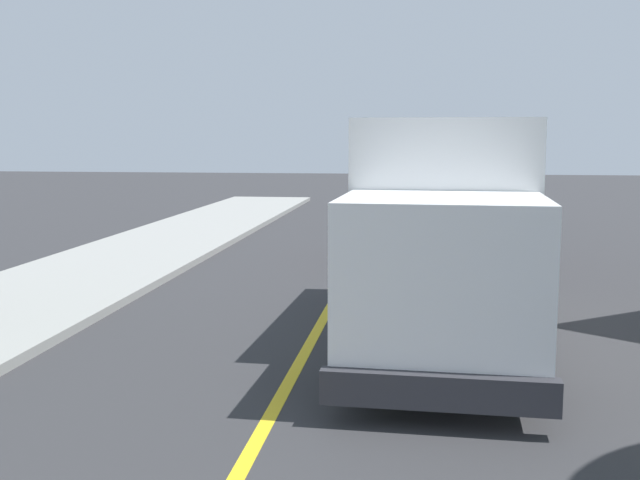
{
  "coord_description": "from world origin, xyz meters",
  "views": [
    {
      "loc": [
        1.57,
        -1.14,
        2.97
      ],
      "look_at": [
        0.04,
        10.33,
        1.4
      ],
      "focal_mm": 43.07,
      "sensor_mm": 36.0,
      "label": 1
    }
  ],
  "objects_px": {
    "box_truck": "(445,219)",
    "parked_car_mid": "(451,203)",
    "parked_car_near": "(431,227)",
    "parked_car_far": "(439,188)",
    "parked_car_furthest": "(429,180)"
  },
  "relations": [
    {
      "from": "parked_car_near",
      "to": "parked_car_far",
      "type": "height_order",
      "value": "same"
    },
    {
      "from": "box_truck",
      "to": "parked_car_furthest",
      "type": "bearing_deg",
      "value": 90.03
    },
    {
      "from": "parked_car_mid",
      "to": "parked_car_furthest",
      "type": "height_order",
      "value": "same"
    },
    {
      "from": "box_truck",
      "to": "parked_car_mid",
      "type": "relative_size",
      "value": 1.64
    },
    {
      "from": "parked_car_mid",
      "to": "parked_car_furthest",
      "type": "distance_m",
      "value": 13.23
    },
    {
      "from": "box_truck",
      "to": "parked_car_mid",
      "type": "xyz_separation_m",
      "value": [
        0.59,
        14.06,
        -0.97
      ]
    },
    {
      "from": "parked_car_near",
      "to": "parked_car_furthest",
      "type": "distance_m",
      "value": 20.08
    },
    {
      "from": "box_truck",
      "to": "parked_car_near",
      "type": "distance_m",
      "value": 7.26
    },
    {
      "from": "box_truck",
      "to": "parked_car_near",
      "type": "bearing_deg",
      "value": 90.87
    },
    {
      "from": "parked_car_near",
      "to": "parked_car_furthest",
      "type": "xyz_separation_m",
      "value": [
        0.1,
        20.08,
        0.0
      ]
    },
    {
      "from": "parked_car_near",
      "to": "parked_car_mid",
      "type": "bearing_deg",
      "value": 84.16
    },
    {
      "from": "parked_car_near",
      "to": "parked_car_furthest",
      "type": "height_order",
      "value": "same"
    },
    {
      "from": "parked_car_far",
      "to": "parked_car_furthest",
      "type": "height_order",
      "value": "same"
    },
    {
      "from": "box_truck",
      "to": "parked_car_mid",
      "type": "height_order",
      "value": "box_truck"
    },
    {
      "from": "parked_car_near",
      "to": "box_truck",
      "type": "bearing_deg",
      "value": -89.13
    }
  ]
}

